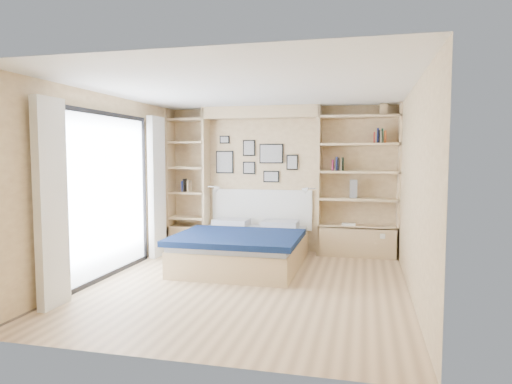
# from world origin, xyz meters

# --- Properties ---
(ground) EXTENTS (4.50, 4.50, 0.00)m
(ground) POSITION_xyz_m (0.00, 0.00, 0.00)
(ground) COLOR #D9B585
(ground) RESTS_ON ground
(room_shell) EXTENTS (4.50, 4.50, 4.50)m
(room_shell) POSITION_xyz_m (-0.39, 1.52, 1.08)
(room_shell) COLOR #DDBE8B
(room_shell) RESTS_ON ground
(bed) EXTENTS (1.79, 2.32, 1.07)m
(bed) POSITION_xyz_m (-0.33, 1.04, 0.28)
(bed) COLOR #D2B782
(bed) RESTS_ON ground
(photo_gallery) EXTENTS (1.48, 0.02, 0.82)m
(photo_gallery) POSITION_xyz_m (-0.45, 2.22, 1.60)
(photo_gallery) COLOR black
(photo_gallery) RESTS_ON ground
(reading_lamps) EXTENTS (1.92, 0.12, 0.15)m
(reading_lamps) POSITION_xyz_m (-0.30, 2.00, 1.10)
(reading_lamps) COLOR silver
(reading_lamps) RESTS_ON ground
(shelf_decor) EXTENTS (3.57, 0.23, 2.03)m
(shelf_decor) POSITION_xyz_m (1.09, 2.07, 1.69)
(shelf_decor) COLOR #9F234F
(shelf_decor) RESTS_ON ground
(deck) EXTENTS (3.20, 4.00, 0.05)m
(deck) POSITION_xyz_m (-3.60, 0.00, 0.00)
(deck) COLOR #66584B
(deck) RESTS_ON ground
(deck_chair) EXTENTS (0.61, 0.83, 0.75)m
(deck_chair) POSITION_xyz_m (-3.35, 0.85, 0.36)
(deck_chair) COLOR tan
(deck_chair) RESTS_ON ground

